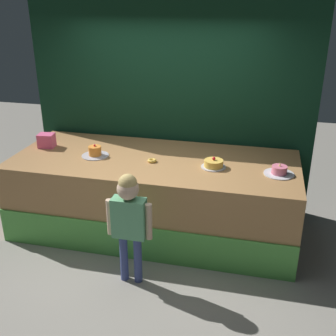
{
  "coord_description": "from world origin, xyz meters",
  "views": [
    {
      "loc": [
        1.21,
        -3.69,
        2.78
      ],
      "look_at": [
        0.23,
        0.42,
        0.97
      ],
      "focal_mm": 44.15,
      "sensor_mm": 36.0,
      "label": 1
    }
  ],
  "objects_px": {
    "child_figure": "(129,215)",
    "donut": "(152,161)",
    "pink_box": "(47,141)",
    "cake_right": "(279,171)",
    "cake_center": "(214,164)",
    "cake_left": "(95,152)"
  },
  "relations": [
    {
      "from": "child_figure",
      "to": "cake_center",
      "type": "xyz_separation_m",
      "value": [
        0.69,
        0.97,
        0.21
      ]
    },
    {
      "from": "pink_box",
      "to": "donut",
      "type": "height_order",
      "value": "pink_box"
    },
    {
      "from": "cake_right",
      "to": "pink_box",
      "type": "bearing_deg",
      "value": 176.06
    },
    {
      "from": "child_figure",
      "to": "donut",
      "type": "bearing_deg",
      "value": 91.77
    },
    {
      "from": "pink_box",
      "to": "cake_center",
      "type": "xyz_separation_m",
      "value": [
        2.16,
        -0.17,
        -0.04
      ]
    },
    {
      "from": "child_figure",
      "to": "donut",
      "type": "relative_size",
      "value": 11.43
    },
    {
      "from": "donut",
      "to": "cake_left",
      "type": "distance_m",
      "value": 0.72
    },
    {
      "from": "cake_center",
      "to": "cake_right",
      "type": "relative_size",
      "value": 0.85
    },
    {
      "from": "cake_center",
      "to": "cake_right",
      "type": "bearing_deg",
      "value": -2.19
    },
    {
      "from": "pink_box",
      "to": "cake_center",
      "type": "relative_size",
      "value": 0.69
    },
    {
      "from": "pink_box",
      "to": "donut",
      "type": "bearing_deg",
      "value": -6.98
    },
    {
      "from": "pink_box",
      "to": "cake_right",
      "type": "height_order",
      "value": "pink_box"
    },
    {
      "from": "child_figure",
      "to": "cake_center",
      "type": "distance_m",
      "value": 1.21
    },
    {
      "from": "donut",
      "to": "cake_center",
      "type": "relative_size",
      "value": 0.38
    },
    {
      "from": "cake_right",
      "to": "cake_center",
      "type": "bearing_deg",
      "value": 177.81
    },
    {
      "from": "pink_box",
      "to": "cake_left",
      "type": "height_order",
      "value": "pink_box"
    },
    {
      "from": "cake_left",
      "to": "child_figure",
      "type": "bearing_deg",
      "value": -52.91
    },
    {
      "from": "child_figure",
      "to": "cake_right",
      "type": "relative_size",
      "value": 3.66
    },
    {
      "from": "donut",
      "to": "cake_left",
      "type": "height_order",
      "value": "cake_left"
    },
    {
      "from": "donut",
      "to": "cake_right",
      "type": "relative_size",
      "value": 0.32
    },
    {
      "from": "child_figure",
      "to": "cake_right",
      "type": "height_order",
      "value": "child_figure"
    },
    {
      "from": "child_figure",
      "to": "pink_box",
      "type": "bearing_deg",
      "value": 142.16
    }
  ]
}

